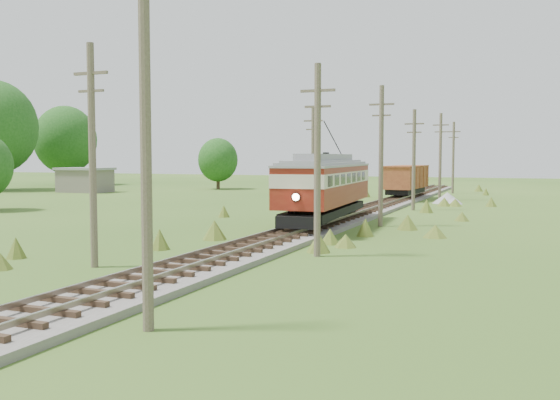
% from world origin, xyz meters
% --- Properties ---
extents(railbed_main, '(3.60, 96.00, 0.57)m').
position_xyz_m(railbed_main, '(0.00, 34.00, 0.19)').
color(railbed_main, '#605B54').
rests_on(railbed_main, ground).
extents(streetcar, '(4.05, 13.61, 6.17)m').
position_xyz_m(streetcar, '(0.00, 29.47, 2.82)').
color(streetcar, black).
rests_on(streetcar, ground).
extents(gondola, '(3.36, 9.15, 2.99)m').
position_xyz_m(gondola, '(0.00, 56.67, 2.18)').
color(gondola, black).
rests_on(gondola, ground).
extents(gravel_pile, '(2.93, 3.10, 1.06)m').
position_xyz_m(gravel_pile, '(4.80, 52.77, 0.50)').
color(gravel_pile, gray).
rests_on(gravel_pile, ground).
extents(utility_pole_r_1, '(0.30, 0.30, 8.80)m').
position_xyz_m(utility_pole_r_1, '(3.10, 5.00, 4.40)').
color(utility_pole_r_1, brown).
rests_on(utility_pole_r_1, ground).
extents(utility_pole_r_2, '(1.60, 0.30, 8.60)m').
position_xyz_m(utility_pole_r_2, '(3.30, 18.00, 4.42)').
color(utility_pole_r_2, brown).
rests_on(utility_pole_r_2, ground).
extents(utility_pole_r_3, '(1.60, 0.30, 9.00)m').
position_xyz_m(utility_pole_r_3, '(3.20, 31.00, 4.63)').
color(utility_pole_r_3, brown).
rests_on(utility_pole_r_3, ground).
extents(utility_pole_r_4, '(1.60, 0.30, 8.40)m').
position_xyz_m(utility_pole_r_4, '(3.00, 44.00, 4.32)').
color(utility_pole_r_4, brown).
rests_on(utility_pole_r_4, ground).
extents(utility_pole_r_5, '(1.60, 0.30, 8.90)m').
position_xyz_m(utility_pole_r_5, '(3.40, 57.00, 4.58)').
color(utility_pole_r_5, brown).
rests_on(utility_pole_r_5, ground).
extents(utility_pole_r_6, '(1.60, 0.30, 8.70)m').
position_xyz_m(utility_pole_r_6, '(3.20, 70.00, 4.47)').
color(utility_pole_r_6, brown).
rests_on(utility_pole_r_6, ground).
extents(utility_pole_l_a, '(1.60, 0.30, 9.00)m').
position_xyz_m(utility_pole_l_a, '(-4.20, 12.00, 4.63)').
color(utility_pole_l_a, brown).
rests_on(utility_pole_l_a, ground).
extents(utility_pole_l_b, '(1.60, 0.30, 8.60)m').
position_xyz_m(utility_pole_l_b, '(-4.50, 40.00, 4.42)').
color(utility_pole_l_b, brown).
rests_on(utility_pole_l_b, ground).
extents(tree_left_5, '(9.66, 9.66, 12.44)m').
position_xyz_m(tree_left_5, '(-56.00, 70.00, 7.12)').
color(tree_left_5, '#38281C').
rests_on(tree_left_5, ground).
extents(tree_mid_a, '(5.46, 5.46, 7.03)m').
position_xyz_m(tree_mid_a, '(-28.00, 68.00, 4.02)').
color(tree_mid_a, '#38281C').
rests_on(tree_mid_a, ground).
extents(shed, '(6.40, 4.40, 3.10)m').
position_xyz_m(shed, '(-40.00, 55.00, 1.57)').
color(shed, slate).
rests_on(shed, ground).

